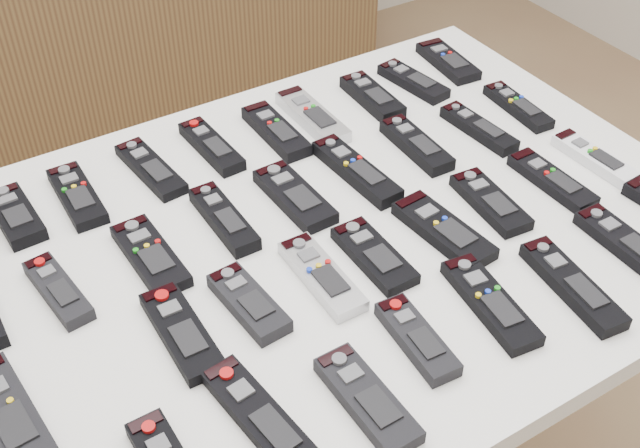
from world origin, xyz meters
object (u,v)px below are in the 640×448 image
remote_6 (312,117)px  remote_11 (58,290)px  sideboard (112,0)px  remote_3 (151,169)px  remote_21 (249,303)px  remote_8 (413,81)px  remote_12 (150,256)px  remote_15 (356,171)px  table (320,260)px  remote_7 (372,97)px  remote_16 (416,145)px  remote_23 (374,255)px  remote_24 (443,230)px  remote_26 (552,180)px  remote_17 (479,128)px  remote_34 (572,285)px  remote_19 (9,417)px  remote_35 (627,244)px  remote_27 (595,158)px  remote_1 (16,216)px  remote_22 (322,276)px  remote_30 (262,419)px  remote_4 (212,146)px  remote_2 (77,196)px  remote_31 (367,400)px  remote_14 (295,196)px  remote_9 (448,61)px  remote_20 (182,332)px  remote_13 (224,219)px  remote_25 (490,202)px

remote_6 → remote_11: 0.58m
sideboard → remote_6: sideboard is taller
remote_3 → remote_21: 0.37m
remote_8 → remote_12: 0.67m
remote_15 → remote_11: bearing=177.8°
table → sideboard: size_ratio=0.70×
remote_7 → remote_16: 0.18m
table → remote_23: remote_23 is taller
remote_21 → remote_24: (0.33, -0.02, -0.00)m
remote_26 → remote_3: bearing=144.5°
remote_17 → remote_34: remote_34 is taller
remote_16 → remote_19: same height
table → remote_35: bearing=-36.3°
remote_15 → remote_27: (0.37, -0.19, -0.00)m
remote_1 → remote_22: 0.51m
remote_6 → remote_30: remote_6 is taller
remote_15 → remote_23: 0.21m
remote_7 → remote_8: 0.10m
sideboard → remote_4: bearing=-94.1°
remote_2 → remote_4: (0.25, 0.01, 0.00)m
remote_3 → remote_7: 0.45m
remote_8 → remote_26: same height
remote_3 → remote_24: bearing=-56.1°
remote_30 → remote_31: 0.13m
sideboard → remote_31: (-0.35, -1.98, 0.34)m
remote_2 → remote_7: size_ratio=1.04×
remote_7 → remote_22: 0.50m
remote_22 → remote_14: bearing=72.4°
remote_8 → remote_35: bearing=-99.3°
remote_4 → remote_9: remote_4 is taller
sideboard → remote_30: sideboard is taller
remote_7 → remote_19: 0.89m
remote_23 → remote_26: 0.36m
remote_4 → remote_21: remote_21 is taller
sideboard → remote_19: bearing=-105.6°
remote_31 → remote_27: bearing=18.3°
remote_12 → remote_31: remote_31 is taller
remote_6 → remote_27: (0.35, -0.37, -0.00)m
table → remote_20: (-0.27, -0.08, 0.07)m
remote_13 → remote_14: size_ratio=0.99×
remote_4 → remote_31: 0.61m
sideboard → table: bearing=-90.6°
remote_11 → remote_20: remote_11 is taller
remote_15 → remote_23: size_ratio=1.27×
remote_4 → remote_24: 0.45m
remote_23 → remote_19: bearing=-179.2°
remote_4 → remote_9: (0.55, 0.02, -0.00)m
remote_16 → remote_25: 0.19m
remote_4 → remote_35: 0.71m
remote_21 → remote_34: same height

